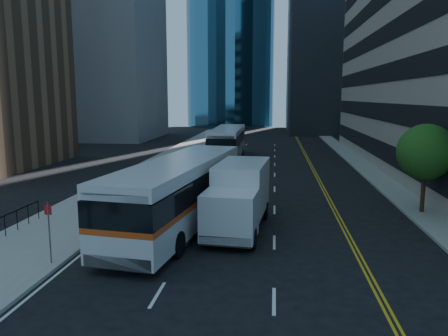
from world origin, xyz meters
name	(u,v)px	position (x,y,z in m)	size (l,w,h in m)	color
ground	(262,257)	(0.00, 0.00, 0.00)	(160.00, 160.00, 0.00)	black
sidewalk_west	(166,163)	(-10.50, 25.00, 0.07)	(5.00, 90.00, 0.15)	gray
sidewalk_east	(363,167)	(9.00, 25.00, 0.07)	(2.00, 90.00, 0.15)	gray
midrise_west	(98,29)	(-28.00, 52.00, 17.50)	(18.00, 18.00, 35.00)	gray
street_tree	(426,152)	(9.00, 8.00, 3.64)	(3.20, 3.20, 5.10)	#332114
bus_front	(180,191)	(-4.38, 3.85, 1.94)	(4.85, 14.04, 3.55)	silver
bus_rear	(228,142)	(-4.62, 29.18, 1.86)	(3.00, 13.23, 3.41)	silver
box_truck	(239,196)	(-1.32, 3.78, 1.77)	(3.00, 7.20, 3.36)	silver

